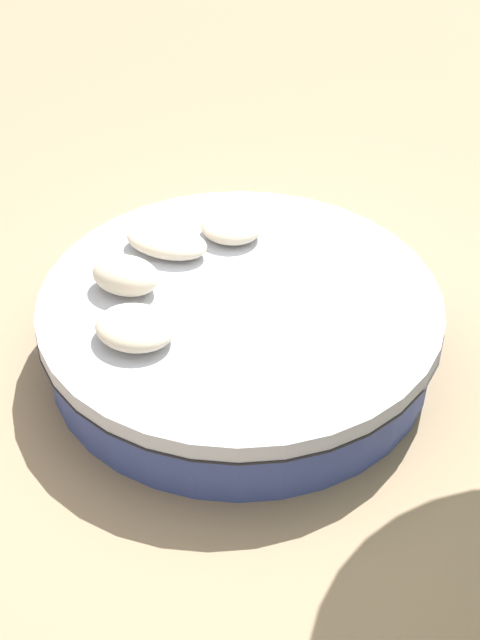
# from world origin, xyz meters

# --- Properties ---
(ground_plane) EXTENTS (16.00, 16.00, 0.00)m
(ground_plane) POSITION_xyz_m (0.00, 0.00, 0.00)
(ground_plane) COLOR #9E8466
(round_bed) EXTENTS (2.45, 2.45, 0.47)m
(round_bed) POSITION_xyz_m (0.00, 0.00, 0.24)
(round_bed) COLOR #38478C
(round_bed) RESTS_ON ground_plane
(throw_pillow_0) EXTENTS (0.40, 0.36, 0.15)m
(throw_pillow_0) POSITION_xyz_m (-0.30, 0.57, 0.54)
(throw_pillow_0) COLOR beige
(throw_pillow_0) RESTS_ON round_bed
(throw_pillow_1) EXTENTS (0.55, 0.33, 0.15)m
(throw_pillow_1) POSITION_xyz_m (-0.62, 0.25, 0.54)
(throw_pillow_1) COLOR beige
(throw_pillow_1) RESTS_ON round_bed
(throw_pillow_2) EXTENTS (0.42, 0.31, 0.20)m
(throw_pillow_2) POSITION_xyz_m (-0.66, -0.20, 0.57)
(throw_pillow_2) COLOR beige
(throw_pillow_2) RESTS_ON round_bed
(throw_pillow_3) EXTENTS (0.46, 0.39, 0.16)m
(throw_pillow_3) POSITION_xyz_m (-0.39, -0.59, 0.55)
(throw_pillow_3) COLOR beige
(throw_pillow_3) RESTS_ON round_bed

